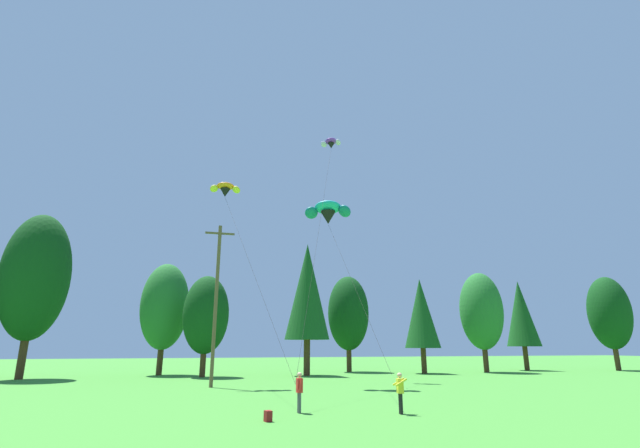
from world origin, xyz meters
TOP-DOWN VIEW (x-y plane):
  - treeline_tree_d at (-20.89, 48.37)m, footprint 5.82×5.82m
  - treeline_tree_e at (-9.52, 51.38)m, footprint 4.83×4.83m
  - treeline_tree_f at (-5.41, 47.30)m, footprint 4.37×4.37m
  - treeline_tree_g at (4.53, 46.62)m, footprint 4.50×4.50m
  - treeline_tree_h at (10.74, 51.90)m, footprint 4.70×4.70m
  - treeline_tree_i at (17.36, 46.75)m, footprint 3.80×3.80m
  - treeline_tree_j at (25.18, 47.11)m, footprint 4.78×4.78m
  - treeline_tree_k at (32.18, 49.18)m, footprint 3.94×3.94m
  - treeline_tree_l at (42.54, 46.17)m, footprint 4.81×4.81m
  - utility_pole at (-5.05, 35.80)m, footprint 2.20×0.26m
  - kite_flyer_near at (-1.85, 21.94)m, footprint 0.25×0.57m
  - kite_flyer_mid at (2.28, 20.49)m, footprint 0.62×0.65m
  - parafoil_kite_high_purple at (5.71, 41.79)m, footprint 8.79×20.73m
  - parafoil_kite_mid_teal at (3.20, 34.48)m, footprint 3.88×15.26m
  - parafoil_kite_far_orange at (-4.77, 37.30)m, footprint 4.10×15.95m
  - backpack at (-3.51, 20.03)m, footprint 0.31×0.37m

SIDE VIEW (x-z plane):
  - backpack at x=-3.51m, z-range 0.00..0.40m
  - kite_flyer_near at x=-1.85m, z-range 0.14..1.83m
  - kite_flyer_mid at x=2.28m, z-range 0.15..1.84m
  - treeline_tree_f at x=-5.41m, z-range 1.00..10.50m
  - utility_pole at x=-5.05m, z-range 0.27..12.01m
  - treeline_tree_i at x=17.36m, z-range 1.26..11.27m
  - treeline_tree_h at x=10.74m, z-range 1.13..11.89m
  - treeline_tree_k at x=32.18m, z-range 1.34..11.97m
  - treeline_tree_j at x=25.18m, z-range 1.16..12.21m
  - treeline_tree_l at x=42.54m, z-range 1.17..12.31m
  - treeline_tree_e at x=-9.52m, z-range 1.18..12.39m
  - treeline_tree_g at x=4.53m, z-range 1.67..14.86m
  - treeline_tree_d at x=-20.89m, z-range 1.57..16.47m
  - parafoil_kite_mid_teal at x=3.20m, z-range 6.87..19.36m
  - parafoil_kite_far_orange at x=-4.77m, z-range 7.93..22.60m
  - parafoil_kite_high_purple at x=5.71m, z-range 11.64..33.79m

